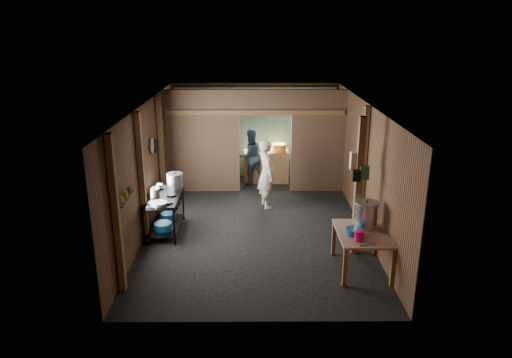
{
  "coord_description": "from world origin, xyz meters",
  "views": [
    {
      "loc": [
        -0.06,
        -9.38,
        4.13
      ],
      "look_at": [
        0.0,
        -0.2,
        1.1
      ],
      "focal_mm": 33.21,
      "sensor_mm": 36.0,
      "label": 1
    }
  ],
  "objects_px": {
    "stock_pot": "(366,215)",
    "prep_table": "(362,251)",
    "stove_pot_large": "(175,181)",
    "cook": "(266,174)",
    "gas_range": "(165,214)",
    "yellow_tub": "(279,148)",
    "pink_bucket": "(359,236)"
  },
  "relations": [
    {
      "from": "stove_pot_large",
      "to": "cook",
      "type": "relative_size",
      "value": 0.22
    },
    {
      "from": "gas_range",
      "to": "yellow_tub",
      "type": "distance_m",
      "value": 4.2
    },
    {
      "from": "gas_range",
      "to": "prep_table",
      "type": "bearing_deg",
      "value": -23.24
    },
    {
      "from": "cook",
      "to": "prep_table",
      "type": "bearing_deg",
      "value": -168.94
    },
    {
      "from": "stove_pot_large",
      "to": "cook",
      "type": "height_order",
      "value": "cook"
    },
    {
      "from": "pink_bucket",
      "to": "gas_range",
      "type": "bearing_deg",
      "value": 151.74
    },
    {
      "from": "gas_range",
      "to": "yellow_tub",
      "type": "xyz_separation_m",
      "value": [
        2.52,
        3.32,
        0.55
      ]
    },
    {
      "from": "yellow_tub",
      "to": "prep_table",
      "type": "bearing_deg",
      "value": -76.38
    },
    {
      "from": "stove_pot_large",
      "to": "yellow_tub",
      "type": "relative_size",
      "value": 0.96
    },
    {
      "from": "stock_pot",
      "to": "prep_table",
      "type": "bearing_deg",
      "value": -110.42
    },
    {
      "from": "gas_range",
      "to": "yellow_tub",
      "type": "relative_size",
      "value": 3.74
    },
    {
      "from": "prep_table",
      "to": "stove_pot_large",
      "type": "xyz_separation_m",
      "value": [
        -3.54,
        2.06,
        0.6
      ]
    },
    {
      "from": "pink_bucket",
      "to": "stove_pot_large",
      "type": "bearing_deg",
      "value": 144.91
    },
    {
      "from": "prep_table",
      "to": "cook",
      "type": "relative_size",
      "value": 0.74
    },
    {
      "from": "prep_table",
      "to": "yellow_tub",
      "type": "height_order",
      "value": "yellow_tub"
    },
    {
      "from": "gas_range",
      "to": "cook",
      "type": "distance_m",
      "value": 2.59
    },
    {
      "from": "stock_pot",
      "to": "cook",
      "type": "bearing_deg",
      "value": 120.93
    },
    {
      "from": "stock_pot",
      "to": "pink_bucket",
      "type": "height_order",
      "value": "stock_pot"
    },
    {
      "from": "yellow_tub",
      "to": "stove_pot_large",
      "type": "bearing_deg",
      "value": -129.5
    },
    {
      "from": "gas_range",
      "to": "prep_table",
      "type": "height_order",
      "value": "gas_range"
    },
    {
      "from": "prep_table",
      "to": "stock_pot",
      "type": "xyz_separation_m",
      "value": [
        0.09,
        0.23,
        0.58
      ]
    },
    {
      "from": "gas_range",
      "to": "prep_table",
      "type": "xyz_separation_m",
      "value": [
        3.71,
        -1.59,
        -0.05
      ]
    },
    {
      "from": "pink_bucket",
      "to": "stock_pot",
      "type": "bearing_deg",
      "value": 67.14
    },
    {
      "from": "stove_pot_large",
      "to": "cook",
      "type": "distance_m",
      "value": 2.18
    },
    {
      "from": "gas_range",
      "to": "stove_pot_large",
      "type": "bearing_deg",
      "value": 70.05
    },
    {
      "from": "gas_range",
      "to": "stock_pot",
      "type": "xyz_separation_m",
      "value": [
        3.8,
        -1.36,
        0.53
      ]
    },
    {
      "from": "prep_table",
      "to": "cook",
      "type": "distance_m",
      "value": 3.44
    },
    {
      "from": "yellow_tub",
      "to": "cook",
      "type": "height_order",
      "value": "cook"
    },
    {
      "from": "cook",
      "to": "gas_range",
      "type": "bearing_deg",
      "value": 107.38
    },
    {
      "from": "prep_table",
      "to": "cook",
      "type": "xyz_separation_m",
      "value": [
        -1.59,
        3.02,
        0.45
      ]
    },
    {
      "from": "prep_table",
      "to": "cook",
      "type": "height_order",
      "value": "cook"
    },
    {
      "from": "gas_range",
      "to": "stove_pot_large",
      "type": "height_order",
      "value": "stove_pot_large"
    }
  ]
}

